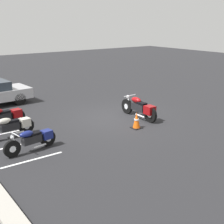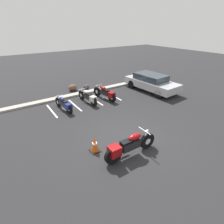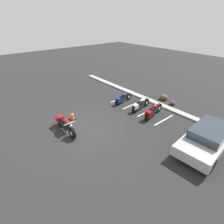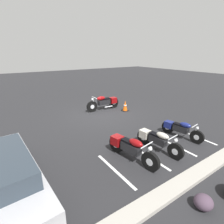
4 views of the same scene
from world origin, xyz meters
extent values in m
plane|color=#262628|center=(0.00, 0.00, 0.00)|extent=(60.00, 60.00, 0.00)
cylinder|color=black|center=(0.26, -0.87, 0.36)|extent=(0.72, 0.15, 0.72)
cylinder|color=silver|center=(0.26, -0.87, 0.36)|extent=(0.28, 0.14, 0.27)
cylinder|color=black|center=(-1.42, -0.84, 0.36)|extent=(0.72, 0.15, 0.72)
cylinder|color=silver|center=(-1.42, -0.84, 0.36)|extent=(0.28, 0.14, 0.27)
cube|color=black|center=(-0.63, -0.86, 0.52)|extent=(0.83, 0.32, 0.33)
ellipsoid|color=maroon|center=(-0.42, -0.86, 0.82)|extent=(0.62, 0.30, 0.26)
cube|color=black|center=(-0.82, -0.85, 0.74)|extent=(0.48, 0.27, 0.09)
cube|color=maroon|center=(-1.37, -0.84, 0.56)|extent=(0.44, 0.40, 0.37)
cylinder|color=silver|center=(0.13, -0.87, 0.64)|extent=(0.29, 0.07, 0.58)
cylinder|color=silver|center=(0.07, -0.87, 0.93)|extent=(0.05, 0.68, 0.04)
sphere|color=silver|center=(0.21, -0.87, 0.84)|extent=(0.15, 0.15, 0.15)
cylinder|color=silver|center=(-0.90, -0.70, 0.20)|extent=(0.60, 0.09, 0.08)
cylinder|color=black|center=(-1.43, 5.37, 0.29)|extent=(0.19, 0.60, 0.59)
cylinder|color=silver|center=(-1.43, 5.37, 0.29)|extent=(0.14, 0.24, 0.22)
cylinder|color=black|center=(-1.23, 3.99, 0.29)|extent=(0.19, 0.60, 0.59)
cylinder|color=silver|center=(-1.23, 3.99, 0.29)|extent=(0.14, 0.24, 0.22)
cube|color=black|center=(-1.32, 4.64, 0.43)|extent=(0.34, 0.71, 0.27)
ellipsoid|color=navy|center=(-1.35, 4.81, 0.67)|extent=(0.30, 0.53, 0.21)
cube|color=black|center=(-1.30, 4.49, 0.61)|extent=(0.27, 0.42, 0.07)
cube|color=navy|center=(-1.24, 4.04, 0.46)|extent=(0.37, 0.40, 0.30)
cylinder|color=silver|center=(-1.41, 5.26, 0.53)|extent=(0.09, 0.24, 0.48)
cylinder|color=silver|center=(-1.40, 5.21, 0.76)|extent=(0.55, 0.11, 0.03)
sphere|color=silver|center=(-1.42, 5.32, 0.69)|extent=(0.13, 0.13, 0.13)
cylinder|color=silver|center=(-1.42, 4.40, 0.16)|extent=(0.13, 0.50, 0.06)
cylinder|color=black|center=(0.30, 5.60, 0.31)|extent=(0.18, 0.64, 0.63)
cylinder|color=silver|center=(0.30, 5.60, 0.31)|extent=(0.14, 0.25, 0.24)
cylinder|color=black|center=(0.46, 4.13, 0.31)|extent=(0.18, 0.64, 0.63)
cylinder|color=silver|center=(0.46, 4.13, 0.31)|extent=(0.14, 0.25, 0.24)
cube|color=black|center=(0.39, 4.82, 0.46)|extent=(0.34, 0.75, 0.28)
ellipsoid|color=beige|center=(0.37, 5.01, 0.71)|extent=(0.30, 0.56, 0.23)
cube|color=black|center=(0.41, 4.66, 0.65)|extent=(0.27, 0.44, 0.08)
cube|color=beige|center=(0.46, 4.18, 0.48)|extent=(0.38, 0.41, 0.32)
cylinder|color=silver|center=(0.32, 5.48, 0.56)|extent=(0.08, 0.25, 0.51)
cylinder|color=silver|center=(0.32, 5.43, 0.81)|extent=(0.59, 0.10, 0.03)
sphere|color=silver|center=(0.31, 5.55, 0.73)|extent=(0.13, 0.13, 0.13)
cylinder|color=silver|center=(0.28, 4.57, 0.17)|extent=(0.12, 0.53, 0.07)
cylinder|color=black|center=(1.53, 5.55, 0.33)|extent=(0.23, 0.68, 0.67)
cylinder|color=silver|center=(1.53, 5.55, 0.33)|extent=(0.17, 0.27, 0.25)
cylinder|color=black|center=(1.79, 4.00, 0.33)|extent=(0.23, 0.68, 0.67)
cylinder|color=silver|center=(1.79, 4.00, 0.33)|extent=(0.17, 0.27, 0.25)
cube|color=black|center=(1.67, 4.73, 0.49)|extent=(0.41, 0.81, 0.30)
ellipsoid|color=maroon|center=(1.64, 4.93, 0.76)|extent=(0.35, 0.60, 0.24)
cube|color=black|center=(1.70, 4.56, 0.69)|extent=(0.31, 0.48, 0.08)
cube|color=maroon|center=(1.78, 4.05, 0.52)|extent=(0.43, 0.46, 0.34)
cylinder|color=silver|center=(1.55, 5.43, 0.60)|extent=(0.10, 0.27, 0.54)
cylinder|color=silver|center=(1.56, 5.37, 0.86)|extent=(0.63, 0.14, 0.04)
sphere|color=silver|center=(1.54, 5.50, 0.78)|extent=(0.14, 0.14, 0.14)
cylinder|color=silver|center=(1.57, 4.45, 0.18)|extent=(0.16, 0.56, 0.07)
cylinder|color=black|center=(6.50, 2.86, 0.32)|extent=(0.26, 0.65, 0.64)
cylinder|color=black|center=(4.92, 2.76, 0.32)|extent=(0.26, 0.65, 0.64)
cylinder|color=black|center=(6.33, 5.60, 0.32)|extent=(0.26, 0.65, 0.64)
cylinder|color=black|center=(4.75, 5.51, 0.32)|extent=(0.26, 0.65, 0.64)
cube|color=#B2B2B7|center=(5.63, 4.18, 0.56)|extent=(2.06, 4.40, 0.55)
cube|color=#2D3842|center=(5.62, 4.33, 1.06)|extent=(1.66, 2.50, 0.45)
cube|color=#A8A399|center=(0.00, 6.56, 0.06)|extent=(18.00, 0.50, 0.12)
ellipsoid|color=brown|center=(0.49, 7.66, 0.24)|extent=(0.84, 0.77, 0.48)
ellipsoid|color=#4B3A49|center=(1.53, 7.34, 0.19)|extent=(0.54, 0.53, 0.38)
cube|color=black|center=(-1.66, 0.17, 0.01)|extent=(0.40, 0.40, 0.03)
cone|color=#EA590F|center=(-1.66, 0.17, 0.35)|extent=(0.32, 0.32, 0.70)
cylinder|color=white|center=(-1.66, 0.17, 0.38)|extent=(0.20, 0.20, 0.06)
cube|color=white|center=(-2.02, 4.92, 0.00)|extent=(0.10, 2.10, 0.00)
cube|color=white|center=(-0.52, 4.92, 0.00)|extent=(0.10, 2.10, 0.00)
cube|color=white|center=(0.99, 4.92, 0.00)|extent=(0.10, 2.10, 0.00)
cube|color=white|center=(2.49, 4.92, 0.00)|extent=(0.10, 2.10, 0.00)
camera|label=1|loc=(-11.05, 8.33, 4.38)|focal=50.00mm
camera|label=2|loc=(-4.29, -5.01, 4.73)|focal=28.00mm
camera|label=3|loc=(8.02, -4.38, 6.28)|focal=28.00mm
camera|label=4|loc=(5.27, 8.85, 3.66)|focal=28.00mm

